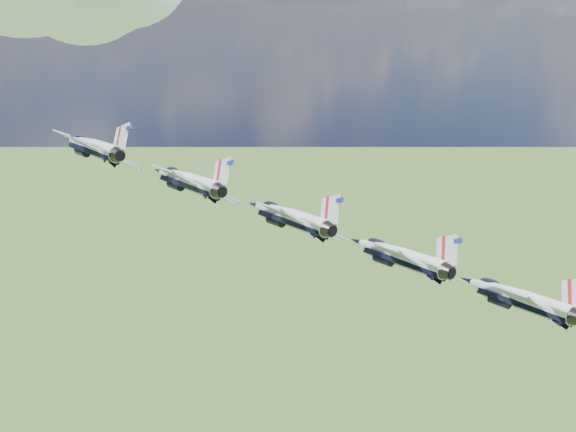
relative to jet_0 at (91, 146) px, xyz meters
name	(u,v)px	position (x,y,z in m)	size (l,w,h in m)	color
jet_0	(91,146)	(0.00, 0.00, 0.00)	(9.46, 14.00, 4.18)	white
jet_1	(186,180)	(7.92, -8.09, -2.86)	(9.46, 14.00, 4.18)	silver
jet_2	(288,216)	(15.84, -16.18, -5.71)	(9.46, 14.00, 4.18)	white
jet_3	(398,255)	(23.76, -24.28, -8.57)	(9.46, 14.00, 4.18)	white
jet_4	(516,297)	(31.68, -32.37, -11.42)	(9.46, 14.00, 4.18)	white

